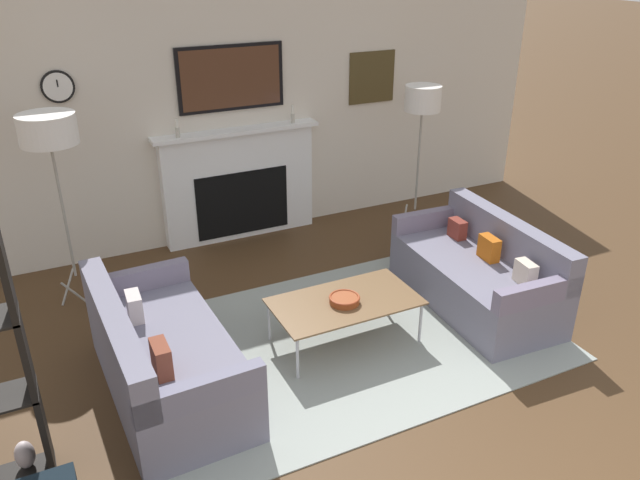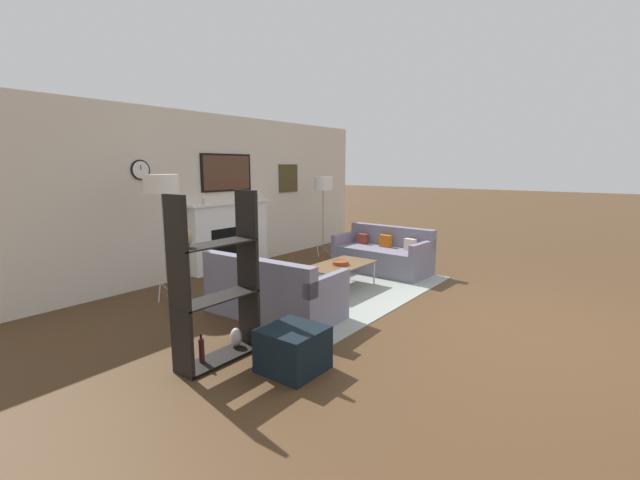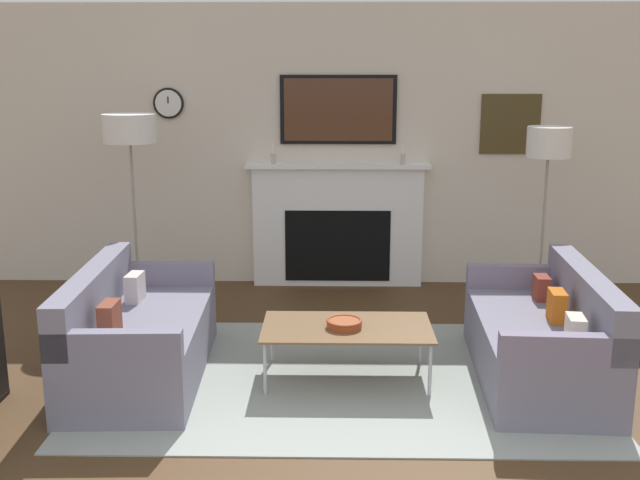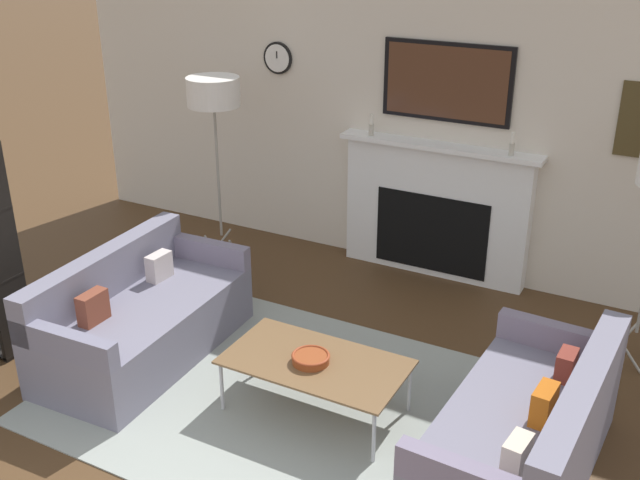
{
  "view_description": "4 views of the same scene",
  "coord_description": "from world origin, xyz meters",
  "px_view_note": "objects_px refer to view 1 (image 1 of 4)",
  "views": [
    {
      "loc": [
        -1.98,
        -0.98,
        2.94
      ],
      "look_at": [
        -0.01,
        3.05,
        0.79
      ],
      "focal_mm": 35.0,
      "sensor_mm": 36.0,
      "label": 1
    },
    {
      "loc": [
        -5.09,
        -0.75,
        1.83
      ],
      "look_at": [
        -0.26,
        2.87,
        0.78
      ],
      "focal_mm": 24.0,
      "sensor_mm": 36.0,
      "label": 2
    },
    {
      "loc": [
        -0.04,
        -2.12,
        2.12
      ],
      "look_at": [
        -0.14,
        3.13,
        0.9
      ],
      "focal_mm": 42.0,
      "sensor_mm": 36.0,
      "label": 3
    },
    {
      "loc": [
        1.99,
        -0.82,
        3.01
      ],
      "look_at": [
        -0.11,
        3.11,
        1.04
      ],
      "focal_mm": 42.0,
      "sensor_mm": 36.0,
      "label": 4
    }
  ],
  "objects_px": {
    "floor_lamp_right": "(423,101)",
    "decorative_bowl": "(344,299)",
    "couch_left": "(163,359)",
    "floor_lamp_left": "(48,132)",
    "coffee_table": "(345,303)",
    "couch_right": "(479,275)"
  },
  "relations": [
    {
      "from": "coffee_table",
      "to": "decorative_bowl",
      "type": "xyz_separation_m",
      "value": [
        -0.02,
        -0.03,
        0.05
      ]
    },
    {
      "from": "decorative_bowl",
      "to": "floor_lamp_left",
      "type": "height_order",
      "value": "floor_lamp_left"
    },
    {
      "from": "coffee_table",
      "to": "floor_lamp_left",
      "type": "distance_m",
      "value": 2.74
    },
    {
      "from": "couch_left",
      "to": "couch_right",
      "type": "xyz_separation_m",
      "value": [
        2.8,
        -0.0,
        0.0
      ]
    },
    {
      "from": "couch_right",
      "to": "decorative_bowl",
      "type": "distance_m",
      "value": 1.37
    },
    {
      "from": "decorative_bowl",
      "to": "couch_left",
      "type": "bearing_deg",
      "value": 178.6
    },
    {
      "from": "coffee_table",
      "to": "decorative_bowl",
      "type": "bearing_deg",
      "value": -126.53
    },
    {
      "from": "couch_right",
      "to": "coffee_table",
      "type": "xyz_separation_m",
      "value": [
        -1.35,
        -0.01,
        0.08
      ]
    },
    {
      "from": "couch_left",
      "to": "decorative_bowl",
      "type": "bearing_deg",
      "value": -1.4
    },
    {
      "from": "couch_right",
      "to": "decorative_bowl",
      "type": "height_order",
      "value": "couch_right"
    },
    {
      "from": "floor_lamp_left",
      "to": "couch_left",
      "type": "bearing_deg",
      "value": -75.81
    },
    {
      "from": "coffee_table",
      "to": "decorative_bowl",
      "type": "relative_size",
      "value": 4.7
    },
    {
      "from": "floor_lamp_right",
      "to": "decorative_bowl",
      "type": "bearing_deg",
      "value": -137.32
    },
    {
      "from": "floor_lamp_right",
      "to": "couch_right",
      "type": "bearing_deg",
      "value": -104.14
    },
    {
      "from": "floor_lamp_left",
      "to": "floor_lamp_right",
      "type": "bearing_deg",
      "value": 0.0
    },
    {
      "from": "couch_right",
      "to": "coffee_table",
      "type": "relative_size",
      "value": 1.44
    },
    {
      "from": "couch_left",
      "to": "couch_right",
      "type": "distance_m",
      "value": 2.8
    },
    {
      "from": "coffee_table",
      "to": "floor_lamp_left",
      "type": "bearing_deg",
      "value": 139.17
    },
    {
      "from": "couch_left",
      "to": "floor_lamp_left",
      "type": "relative_size",
      "value": 0.98
    },
    {
      "from": "couch_left",
      "to": "floor_lamp_left",
      "type": "bearing_deg",
      "value": 104.19
    },
    {
      "from": "couch_left",
      "to": "coffee_table",
      "type": "height_order",
      "value": "couch_left"
    },
    {
      "from": "coffee_table",
      "to": "floor_lamp_right",
      "type": "height_order",
      "value": "floor_lamp_right"
    }
  ]
}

